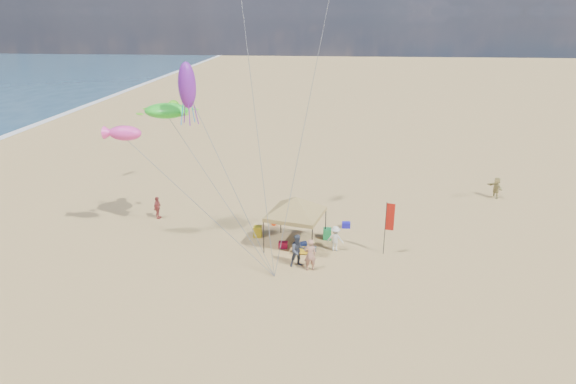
% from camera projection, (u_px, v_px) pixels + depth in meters
% --- Properties ---
extents(ground, '(280.00, 280.00, 0.00)m').
position_uv_depth(ground, '(283.00, 282.00, 26.06)').
color(ground, tan).
rests_on(ground, ground).
extents(canopy_tent, '(5.83, 5.83, 3.70)m').
position_uv_depth(canopy_tent, '(296.00, 199.00, 29.08)').
color(canopy_tent, black).
rests_on(canopy_tent, ground).
extents(feather_flag, '(0.50, 0.12, 3.28)m').
position_uv_depth(feather_flag, '(389.00, 220.00, 28.33)').
color(feather_flag, black).
rests_on(feather_flag, ground).
extents(cooler_red, '(0.54, 0.38, 0.38)m').
position_uv_depth(cooler_red, '(283.00, 245.00, 29.82)').
color(cooler_red, '#BA0E37').
rests_on(cooler_red, ground).
extents(cooler_blue, '(0.54, 0.38, 0.38)m').
position_uv_depth(cooler_blue, '(346.00, 225.00, 32.60)').
color(cooler_blue, '#1A15AD').
rests_on(cooler_blue, ground).
extents(bag_navy, '(0.69, 0.54, 0.36)m').
position_uv_depth(bag_navy, '(302.00, 244.00, 29.91)').
color(bag_navy, '#0D163B').
rests_on(bag_navy, ground).
extents(bag_orange, '(0.54, 0.69, 0.36)m').
position_uv_depth(bag_orange, '(275.00, 222.00, 33.11)').
color(bag_orange, '#FB430D').
rests_on(bag_orange, ground).
extents(chair_green, '(0.50, 0.50, 0.70)m').
position_uv_depth(chair_green, '(327.00, 234.00, 30.93)').
color(chair_green, '#1B9749').
rests_on(chair_green, ground).
extents(chair_yellow, '(0.50, 0.50, 0.70)m').
position_uv_depth(chair_yellow, '(258.00, 231.00, 31.24)').
color(chair_yellow, gold).
rests_on(chair_yellow, ground).
extents(crate_grey, '(0.34, 0.30, 0.28)m').
position_uv_depth(crate_grey, '(314.00, 249.00, 29.42)').
color(crate_grey, slate).
rests_on(crate_grey, ground).
extents(beach_cart, '(0.90, 0.50, 0.24)m').
position_uv_depth(beach_cart, '(302.00, 250.00, 29.12)').
color(beach_cart, yellow).
rests_on(beach_cart, ground).
extents(person_near_a, '(0.76, 0.59, 1.86)m').
position_uv_depth(person_near_a, '(310.00, 255.00, 27.02)').
color(person_near_a, tan).
rests_on(person_near_a, ground).
extents(person_near_b, '(1.12, 1.00, 1.89)m').
position_uv_depth(person_near_b, '(298.00, 251.00, 27.43)').
color(person_near_b, '#3B4151').
rests_on(person_near_b, ground).
extents(person_near_c, '(1.11, 0.79, 1.57)m').
position_uv_depth(person_near_c, '(335.00, 239.00, 29.27)').
color(person_near_c, silver).
rests_on(person_near_c, ground).
extents(person_far_a, '(0.47, 0.96, 1.58)m').
position_uv_depth(person_far_a, '(157.00, 208.00, 33.86)').
color(person_far_a, '#9F3E3D').
rests_on(person_far_a, ground).
extents(person_far_c, '(1.10, 1.60, 1.65)m').
position_uv_depth(person_far_c, '(496.00, 188.00, 37.61)').
color(person_far_c, tan).
rests_on(person_far_c, ground).
extents(turtle_kite, '(2.97, 2.56, 0.87)m').
position_uv_depth(turtle_kite, '(167.00, 111.00, 29.14)').
color(turtle_kite, '#30EA2D').
rests_on(turtle_kite, ground).
extents(fish_kite, '(2.16, 1.48, 0.87)m').
position_uv_depth(fish_kite, '(125.00, 133.00, 28.66)').
color(fish_kite, '#FF3DAC').
rests_on(fish_kite, ground).
extents(squid_kite, '(1.25, 1.25, 2.52)m').
position_uv_depth(squid_kite, '(187.00, 85.00, 26.78)').
color(squid_kite, purple).
rests_on(squid_kite, ground).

